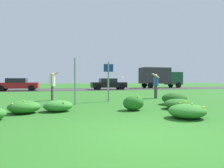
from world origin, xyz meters
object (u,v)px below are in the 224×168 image
at_px(frisbee_white, 123,78).
at_px(box_truck_dark_green, 160,77).
at_px(sign_post_near_path, 75,81).
at_px(car_red_center_left, 18,84).
at_px(person_catcher_blue_shirt, 156,84).
at_px(car_black_center_right, 109,84).
at_px(person_thrower_white_shirt, 52,84).
at_px(sign_post_by_roadside, 108,77).

distance_m(frisbee_white, box_truck_dark_green, 19.80).
height_order(sign_post_near_path, car_red_center_left, sign_post_near_path).
relative_size(sign_post_near_path, person_catcher_blue_shirt, 1.37).
bearing_deg(box_truck_dark_green, car_black_center_right, -158.84).
relative_size(person_thrower_white_shirt, person_catcher_blue_shirt, 1.04).
bearing_deg(car_black_center_right, sign_post_near_path, -110.31).
xyz_separation_m(sign_post_by_roadside, car_red_center_left, (-7.35, 13.75, -0.65)).
distance_m(sign_post_near_path, car_red_center_left, 15.75).
relative_size(frisbee_white, car_red_center_left, 0.06).
xyz_separation_m(sign_post_near_path, car_black_center_right, (5.48, 14.80, -0.42)).
xyz_separation_m(person_catcher_blue_shirt, box_truck_dark_green, (9.35, 16.36, 0.82)).
bearing_deg(frisbee_white, box_truck_dark_green, 54.14).
relative_size(sign_post_by_roadside, frisbee_white, 8.01).
xyz_separation_m(person_catcher_blue_shirt, car_red_center_left, (-10.90, 12.72, -0.24)).
bearing_deg(person_catcher_blue_shirt, sign_post_near_path, -159.39).
distance_m(sign_post_by_roadside, frisbee_white, 1.88).
height_order(sign_post_near_path, person_thrower_white_shirt, sign_post_near_path).
height_order(person_thrower_white_shirt, car_black_center_right, person_thrower_white_shirt).
relative_size(car_black_center_right, box_truck_dark_green, 0.67).
xyz_separation_m(sign_post_near_path, person_thrower_white_shirt, (-1.14, 2.44, -0.16)).
bearing_deg(car_red_center_left, sign_post_by_roadside, -61.89).
bearing_deg(person_catcher_blue_shirt, frisbee_white, 171.94).
height_order(sign_post_by_roadside, person_thrower_white_shirt, sign_post_by_roadside).
height_order(car_red_center_left, box_truck_dark_green, box_truck_dark_green).
relative_size(person_catcher_blue_shirt, box_truck_dark_green, 0.25).
distance_m(person_catcher_blue_shirt, box_truck_dark_green, 18.87).
relative_size(sign_post_by_roadside, person_thrower_white_shirt, 1.30).
relative_size(frisbee_white, car_black_center_right, 0.06).
bearing_deg(person_thrower_white_shirt, sign_post_near_path, -64.93).
relative_size(sign_post_near_path, car_red_center_left, 0.52).
distance_m(person_thrower_white_shirt, car_black_center_right, 14.02).
bearing_deg(sign_post_by_roadside, person_catcher_blue_shirt, 16.25).
bearing_deg(sign_post_by_roadside, box_truck_dark_green, 53.44).
bearing_deg(frisbee_white, sign_post_by_roadside, -134.00).
distance_m(sign_post_near_path, sign_post_by_roadside, 2.26).
height_order(sign_post_by_roadside, frisbee_white, sign_post_by_roadside).
relative_size(person_thrower_white_shirt, frisbee_white, 6.17).
bearing_deg(sign_post_by_roadside, person_thrower_white_shirt, 156.04).
relative_size(person_catcher_blue_shirt, frisbee_white, 5.95).
bearing_deg(sign_post_near_path, car_red_center_left, 109.88).
xyz_separation_m(sign_post_near_path, car_red_center_left, (-5.35, 14.80, -0.42)).
bearing_deg(frisbee_white, person_catcher_blue_shirt, -8.06).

